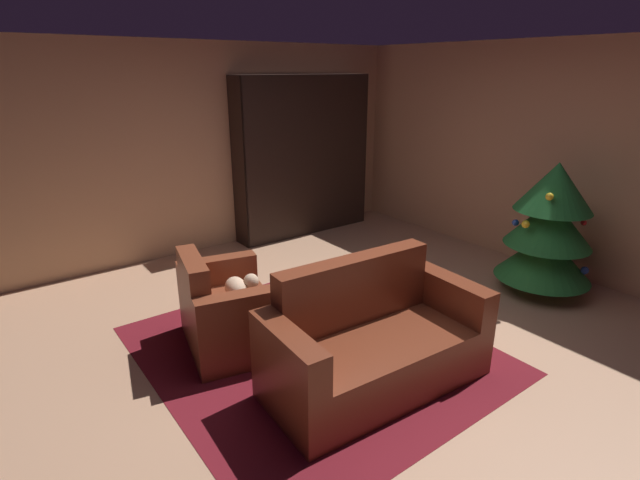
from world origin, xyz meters
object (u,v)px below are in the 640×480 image
Objects in this scene: bookshelf_unit at (311,159)px; armchair_red at (227,312)px; book_stack_on_table at (319,297)px; bottle_on_table at (334,285)px; decorated_tree at (549,227)px; couch_red at (373,345)px; coffee_table at (324,309)px.

bookshelf_unit is 3.32m from armchair_red.
book_stack_on_table is at bearing 44.10° from armchair_red.
armchair_red is 5.02× the size of book_stack_on_table.
bookshelf_unit is 9.40× the size of bottle_on_table.
armchair_red is at bearing -108.11° from decorated_tree.
bookshelf_unit is 3.17m from bottle_on_table.
bottle_on_table is (2.64, -1.68, -0.51)m from bookshelf_unit.
bottle_on_table is at bearing -32.46° from bookshelf_unit.
book_stack_on_table is (0.57, 0.56, 0.21)m from armchair_red.
bookshelf_unit reaches higher than bottle_on_table.
decorated_tree reaches higher than armchair_red.
couch_red reaches higher than coffee_table.
bottle_on_table is (-0.62, 0.11, 0.23)m from couch_red.
armchair_red is 0.94m from bottle_on_table.
book_stack_on_table is at bearing -71.93° from bottle_on_table.
bookshelf_unit reaches higher than couch_red.
armchair_red is at bearing -150.57° from couch_red.
armchair_red reaches higher than book_stack_on_table.
bottle_on_table reaches higher than book_stack_on_table.
bottle_on_table is (0.51, 0.75, 0.24)m from armchair_red.
coffee_table is 0.23m from bottle_on_table.
couch_red is at bearing -10.46° from bottle_on_table.
bottle_on_table is at bearing 115.70° from coffee_table.
coffee_table is at bearing -34.12° from bookshelf_unit.
book_stack_on_table is (-0.01, -0.03, 0.11)m from coffee_table.
coffee_table is 0.47× the size of decorated_tree.
coffee_table is at bearing 45.07° from armchair_red.
decorated_tree is (0.45, 2.57, 0.31)m from coffee_table.
armchair_red is 4.65× the size of bottle_on_table.
couch_red is 7.41× the size of bottle_on_table.
bottle_on_table is at bearing 55.88° from armchair_red.
armchair_red reaches higher than bottle_on_table.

